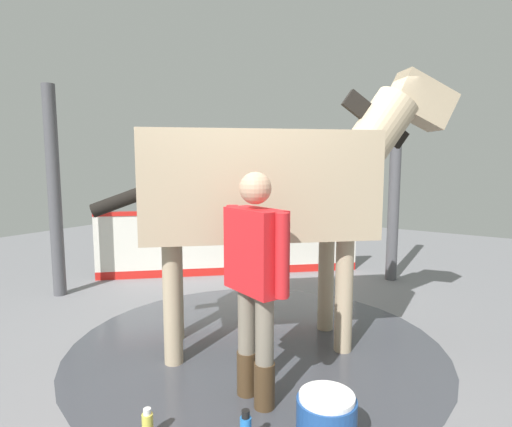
% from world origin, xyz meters
% --- Properties ---
extents(ground_plane, '(16.00, 16.00, 0.02)m').
position_xyz_m(ground_plane, '(0.00, 0.00, -0.01)').
color(ground_plane, gray).
extents(wet_patch, '(3.50, 3.50, 0.00)m').
position_xyz_m(wet_patch, '(-0.19, 0.07, 0.00)').
color(wet_patch, '#42444C').
rests_on(wet_patch, ground).
extents(barrier_wall, '(2.78, 3.03, 1.01)m').
position_xyz_m(barrier_wall, '(-2.05, -1.63, 0.46)').
color(barrier_wall, silver).
rests_on(barrier_wall, ground).
extents(roof_post_near, '(0.16, 0.16, 2.69)m').
position_xyz_m(roof_post_near, '(-3.14, 0.52, 1.35)').
color(roof_post_near, '#4C4C51').
rests_on(roof_post_near, ground).
extents(roof_post_far, '(0.16, 0.16, 2.69)m').
position_xyz_m(roof_post_far, '(-0.01, -2.90, 1.35)').
color(roof_post_far, '#4C4C51').
rests_on(roof_post_far, ground).
extents(horse, '(2.41, 2.61, 2.58)m').
position_xyz_m(horse, '(-0.27, 0.15, 1.53)').
color(horse, tan).
rests_on(horse, ground).
extents(handler, '(0.37, 0.64, 1.66)m').
position_xyz_m(handler, '(0.60, 0.58, 0.96)').
color(handler, '#47331E').
rests_on(handler, ground).
extents(wash_bucket, '(0.36, 0.36, 0.36)m').
position_xyz_m(wash_bucket, '(0.81, 1.23, 0.18)').
color(wash_bucket, '#1E478C').
rests_on(wash_bucket, ground).
extents(bottle_shampoo, '(0.07, 0.07, 0.20)m').
position_xyz_m(bottle_shampoo, '(1.33, 0.25, 0.09)').
color(bottle_shampoo, '#D8CC4C').
rests_on(bottle_shampoo, ground).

